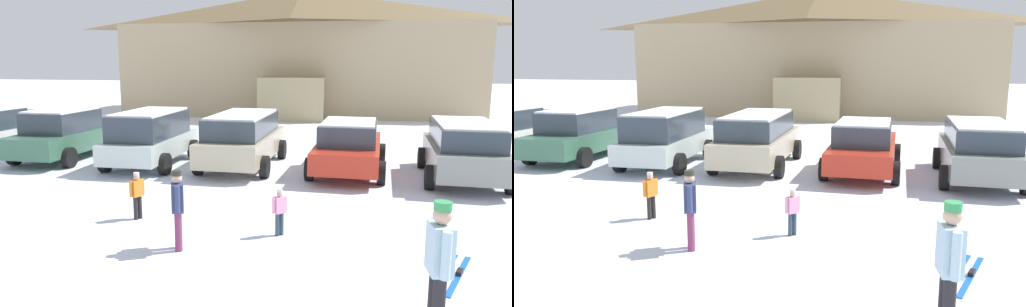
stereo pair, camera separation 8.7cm
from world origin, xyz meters
TOP-DOWN VIEW (x-y plane):
  - ski_lodge at (-3.20, 29.55)m, footprint 22.24×11.51m
  - parked_green_coupe at (-8.54, 11.53)m, footprint 2.21×4.63m
  - parked_silver_wagon at (-5.26, 11.17)m, footprint 2.20×4.24m
  - parked_beige_suv at (-2.39, 11.65)m, footprint 2.23×4.79m
  - parked_red_sedan at (0.85, 11.61)m, footprint 2.20×4.82m
  - parked_grey_wagon at (3.96, 11.26)m, footprint 2.19×4.45m
  - skier_child_in_pink_snowsuit at (-0.11, 5.66)m, footprint 0.25×0.25m
  - skier_adult_in_blue_parka at (2.33, 2.59)m, footprint 0.29×0.62m
  - skier_child_in_orange_jacket at (-3.15, 5.97)m, footprint 0.23×0.34m
  - skier_teen_in_navy_coat at (-1.68, 4.55)m, footprint 0.31×0.49m
  - pair_of_skis at (2.80, 4.54)m, footprint 0.81×1.70m

SIDE VIEW (x-z plane):
  - pair_of_skis at x=2.80m, z-range -0.02..0.06m
  - skier_child_in_pink_snowsuit at x=-0.11m, z-range 0.06..0.95m
  - skier_child_in_orange_jacket at x=-3.15m, z-range 0.06..1.05m
  - parked_red_sedan at x=0.85m, z-range 0.02..1.56m
  - skier_teen_in_navy_coat at x=-1.68m, z-range 0.09..1.50m
  - parked_green_coupe at x=-8.54m, z-range 0.00..1.69m
  - parked_grey_wagon at x=3.96m, z-range 0.07..1.69m
  - parked_beige_suv at x=-2.39m, z-range 0.07..1.74m
  - parked_silver_wagon at x=-5.26m, z-range 0.06..1.79m
  - skier_adult_in_blue_parka at x=2.33m, z-range 0.11..1.78m
  - ski_lodge at x=-3.20m, z-range 0.05..7.76m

